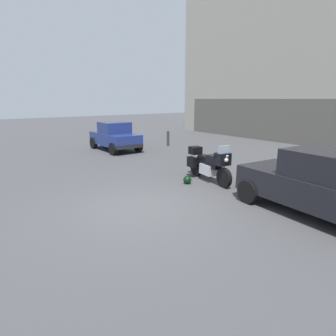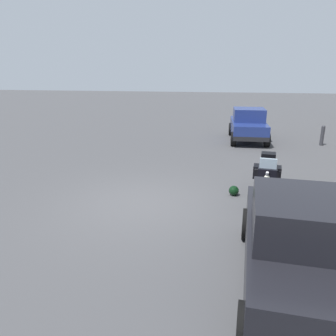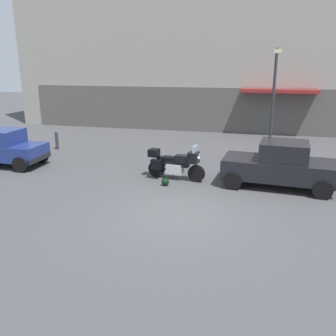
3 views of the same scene
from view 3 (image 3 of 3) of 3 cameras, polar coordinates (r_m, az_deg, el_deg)
name	(u,v)px [view 3 (image 3 of 3)]	position (r m, az deg, el deg)	size (l,w,h in m)	color
ground_plane	(177,215)	(10.50, 1.41, -7.48)	(80.00, 80.00, 0.00)	#424244
building_facade_rear	(229,24)	(24.23, 9.62, 21.64)	(28.64, 3.40, 13.31)	gray
motorcycle	(175,163)	(13.51, 1.11, 0.76)	(2.25, 0.91, 1.36)	black
helmet	(165,182)	(12.92, -0.43, -2.20)	(0.28, 0.28, 0.28)	black
car_hatchback_near	(279,165)	(13.18, 17.26, 0.46)	(3.98, 2.08, 1.64)	black
car_compact_side	(4,148)	(16.84, -24.58, 2.91)	(3.49, 1.73, 1.56)	navy
streetlamp_curbside	(274,96)	(15.90, 16.41, 10.97)	(0.28, 0.94, 4.85)	#2D2D33
bollard_curbside	(57,140)	(19.21, -17.24, 4.31)	(0.16, 0.16, 0.94)	#333338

